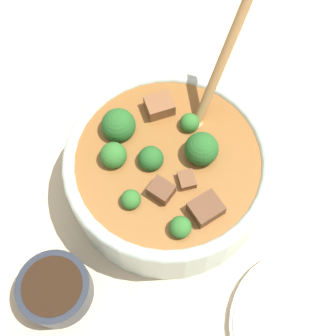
% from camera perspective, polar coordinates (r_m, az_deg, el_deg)
% --- Properties ---
extents(ground_plane, '(4.00, 4.00, 0.00)m').
position_cam_1_polar(ground_plane, '(0.66, -0.00, -2.16)').
color(ground_plane, '#C6B293').
extents(stew_bowl, '(0.26, 0.26, 0.24)m').
position_cam_1_polar(stew_bowl, '(0.61, -0.02, -0.18)').
color(stew_bowl, '#B2C6BC').
rests_on(stew_bowl, ground_plane).
extents(condiment_bowl, '(0.09, 0.09, 0.04)m').
position_cam_1_polar(condiment_bowl, '(0.61, -13.60, -14.13)').
color(condiment_bowl, '#232833').
rests_on(condiment_bowl, ground_plane).
extents(empty_plate, '(0.20, 0.20, 0.02)m').
position_cam_1_polar(empty_plate, '(0.62, 17.18, -18.35)').
color(empty_plate, white).
rests_on(empty_plate, ground_plane).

